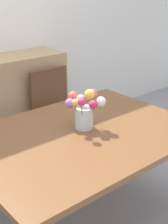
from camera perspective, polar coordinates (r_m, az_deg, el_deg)
ground_plane at (r=2.63m, az=-0.37°, el=-17.99°), size 12.00×12.00×0.00m
dining_table at (r=2.26m, az=-0.41°, el=-5.34°), size 1.56×1.14×0.73m
chair_right at (r=3.22m, az=-4.96°, el=0.68°), size 0.42×0.42×0.90m
dresser at (r=3.38m, az=-14.61°, el=0.76°), size 1.40×0.47×1.00m
flower_vase at (r=2.24m, az=0.10°, el=0.61°), size 0.23×0.25×0.28m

